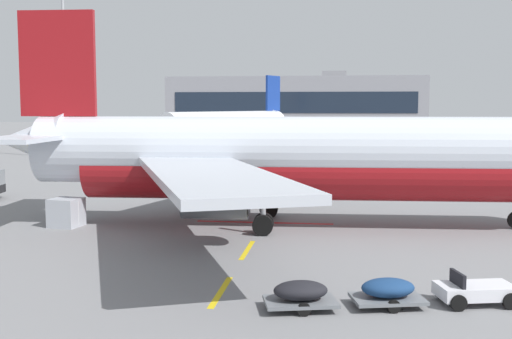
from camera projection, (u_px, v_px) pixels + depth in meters
apron_paint_markings at (286, 189)px, 52.37m from camera, size 8.00×95.13×0.01m
airliner_foreground at (291, 157)px, 35.85m from camera, size 34.78×34.59×12.20m
airliner_mid_left at (230, 126)px, 95.65m from camera, size 31.03×32.54×11.81m
fuel_service_truck at (145, 162)px, 58.49m from camera, size 4.49×7.40×3.14m
baggage_train at (389, 292)px, 21.56m from camera, size 8.70×3.45×1.14m
uld_cargo_container at (66, 213)px, 35.92m from camera, size 1.84×1.80×1.60m
apron_light_mast_near at (63, 21)px, 81.52m from camera, size 1.80×1.80×28.79m
terminal_satellite at (297, 105)px, 161.15m from camera, size 62.28×22.87×15.43m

